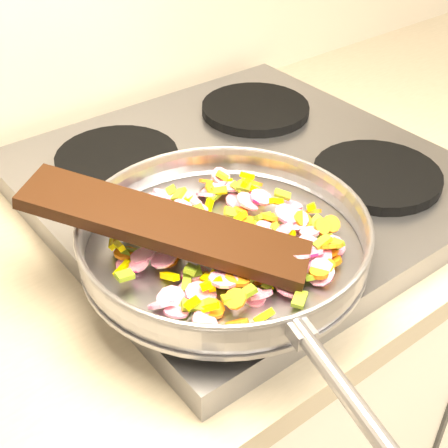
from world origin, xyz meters
TOP-DOWN VIEW (x-y plane):
  - cooktop at (-0.70, 1.67)m, footprint 0.60×0.60m
  - grate_fl at (-0.84, 1.52)m, footprint 0.19×0.19m
  - grate_fr at (-0.56, 1.52)m, footprint 0.19×0.19m
  - grate_bl at (-0.84, 1.81)m, footprint 0.19×0.19m
  - grate_br at (-0.56, 1.81)m, footprint 0.19×0.19m
  - saute_pan at (-0.86, 1.51)m, footprint 0.39×0.55m
  - vegetable_heap at (-0.85, 1.51)m, footprint 0.29×0.29m
  - wooden_spatula at (-0.92, 1.54)m, footprint 0.27×0.31m

SIDE VIEW (x-z plane):
  - cooktop at x=-0.70m, z-range 0.90..0.94m
  - grate_fl at x=-0.84m, z-range 0.94..0.96m
  - grate_fr at x=-0.56m, z-range 0.94..0.96m
  - grate_bl at x=-0.84m, z-range 0.94..0.96m
  - grate_br at x=-0.56m, z-range 0.94..0.96m
  - vegetable_heap at x=-0.85m, z-range 0.95..1.00m
  - saute_pan at x=-0.86m, z-range 0.96..1.01m
  - wooden_spatula at x=-0.92m, z-range 0.97..1.05m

